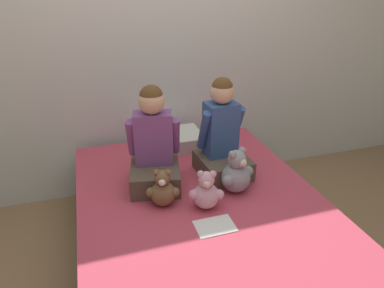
# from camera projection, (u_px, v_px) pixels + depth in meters

# --- Properties ---
(ground_plane) EXTENTS (14.00, 14.00, 0.00)m
(ground_plane) POSITION_uv_depth(u_px,v_px,m) (205.00, 267.00, 2.17)
(ground_plane) COLOR #93704C
(wall_behind_bed) EXTENTS (8.00, 0.06, 2.50)m
(wall_behind_bed) POSITION_uv_depth(u_px,v_px,m) (159.00, 37.00, 2.58)
(wall_behind_bed) COLOR silver
(wall_behind_bed) RESTS_ON ground_plane
(bed) EXTENTS (1.45, 2.05, 0.46)m
(bed) POSITION_uv_depth(u_px,v_px,m) (206.00, 239.00, 2.07)
(bed) COLOR #2D2D33
(bed) RESTS_ON ground_plane
(child_on_left) EXTENTS (0.37, 0.41, 0.64)m
(child_on_left) POSITION_uv_depth(u_px,v_px,m) (154.00, 147.00, 2.11)
(child_on_left) COLOR brown
(child_on_left) RESTS_ON bed
(child_on_right) EXTENTS (0.33, 0.36, 0.65)m
(child_on_right) POSITION_uv_depth(u_px,v_px,m) (222.00, 138.00, 2.23)
(child_on_right) COLOR brown
(child_on_right) RESTS_ON bed
(teddy_bear_held_by_left_child) EXTENTS (0.19, 0.15, 0.23)m
(teddy_bear_held_by_left_child) POSITION_uv_depth(u_px,v_px,m) (163.00, 190.00, 1.96)
(teddy_bear_held_by_left_child) COLOR brown
(teddy_bear_held_by_left_child) RESTS_ON bed
(teddy_bear_held_by_right_child) EXTENTS (0.23, 0.18, 0.29)m
(teddy_bear_held_by_right_child) POSITION_uv_depth(u_px,v_px,m) (236.00, 174.00, 2.08)
(teddy_bear_held_by_right_child) COLOR #939399
(teddy_bear_held_by_right_child) RESTS_ON bed
(teddy_bear_between_children) EXTENTS (0.20, 0.15, 0.24)m
(teddy_bear_between_children) POSITION_uv_depth(u_px,v_px,m) (206.00, 192.00, 1.94)
(teddy_bear_between_children) COLOR #DBA3B2
(teddy_bear_between_children) RESTS_ON bed
(pillow_at_headboard) EXTENTS (0.47, 0.33, 0.11)m
(pillow_at_headboard) POSITION_uv_depth(u_px,v_px,m) (171.00, 141.00, 2.66)
(pillow_at_headboard) COLOR silver
(pillow_at_headboard) RESTS_ON bed
(sign_card) EXTENTS (0.21, 0.15, 0.00)m
(sign_card) POSITION_uv_depth(u_px,v_px,m) (215.00, 226.00, 1.82)
(sign_card) COLOR white
(sign_card) RESTS_ON bed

